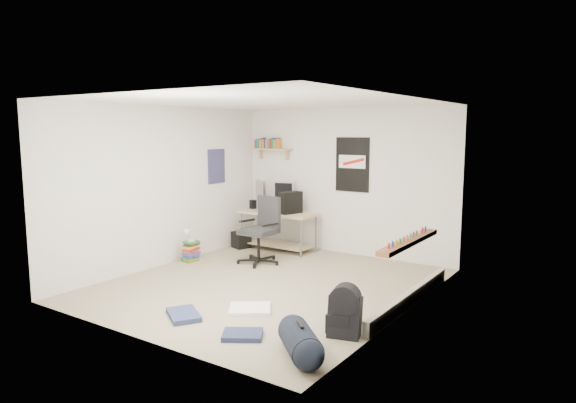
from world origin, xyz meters
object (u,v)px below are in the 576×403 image
Objects in this scene: duffel_bag at (300,343)px; desk at (278,230)px; office_chair at (259,233)px; book_stack at (192,253)px; backpack at (345,317)px.

desk is at bearing 170.87° from duffel_bag.
office_chair is 1.15m from book_stack.
office_chair reaches higher than backpack.
duffel_bag is 1.34× the size of book_stack.
office_chair is 3.14m from backpack.
desk is at bearing 117.71° from office_chair.
backpack is 3.71m from book_stack.
office_chair is at bearing 128.69° from backpack.
office_chair reaches higher than desk.
backpack is 0.70m from duffel_bag.
desk reaches higher than backpack.
book_stack is at bearing 144.38° from backpack.
office_chair is at bearing -54.72° from desk.
book_stack is at bearing -167.48° from duffel_bag.
office_chair is at bearing 30.03° from book_stack.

